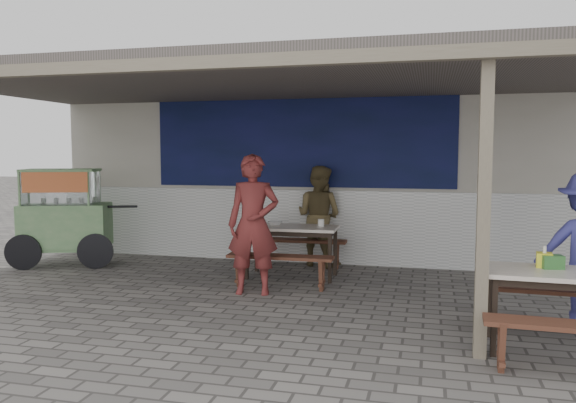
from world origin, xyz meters
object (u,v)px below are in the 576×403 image
(patron_street_side, at_px, (253,224))
(donation_box, at_px, (552,262))
(vendor_cart, at_px, (64,213))
(condiment_jar, at_px, (321,223))
(bench_left_street, at_px, (280,264))
(table_left, at_px, (292,232))
(bench_right_wall, at_px, (549,299))
(condiment_bowl, at_px, (275,223))
(bench_left_wall, at_px, (301,246))
(bench_right_street, at_px, (573,338))
(tissue_box, at_px, (544,260))
(patron_wall_side, at_px, (319,216))
(table_right, at_px, (561,280))

(patron_street_side, height_order, donation_box, patron_street_side)
(donation_box, bearing_deg, vendor_cart, 161.55)
(vendor_cart, height_order, donation_box, vendor_cart)
(donation_box, relative_size, condiment_jar, 1.82)
(bench_left_street, bearing_deg, table_left, 90.00)
(bench_right_wall, distance_m, donation_box, 0.70)
(condiment_bowl, bearing_deg, patron_street_side, -88.76)
(bench_left_street, bearing_deg, donation_box, -29.18)
(bench_right_wall, height_order, donation_box, donation_box)
(bench_left_wall, xyz_separation_m, bench_right_street, (3.10, -3.73, -0.00))
(donation_box, bearing_deg, patron_street_side, 159.12)
(bench_left_wall, relative_size, tissue_box, 10.50)
(table_left, xyz_separation_m, condiment_jar, (0.41, 0.11, 0.13))
(patron_wall_side, relative_size, condiment_jar, 15.62)
(donation_box, bearing_deg, bench_right_wall, 80.77)
(bench_right_street, distance_m, vendor_cart, 7.49)
(table_right, bearing_deg, donation_box, 120.31)
(patron_wall_side, xyz_separation_m, donation_box, (2.83, -3.24, 0.01))
(vendor_cart, xyz_separation_m, patron_wall_side, (3.98, 0.97, -0.04))
(patron_wall_side, relative_size, tissue_box, 11.76)
(bench_right_street, distance_m, donation_box, 0.87)
(tissue_box, xyz_separation_m, condiment_bowl, (-3.25, 2.34, -0.04))
(table_right, bearing_deg, patron_street_side, 160.00)
(patron_street_side, relative_size, condiment_jar, 17.49)
(bench_left_street, height_order, tissue_box, tissue_box)
(table_left, height_order, bench_right_street, table_left)
(bench_left_street, height_order, vendor_cart, vendor_cart)
(bench_left_street, relative_size, condiment_jar, 13.95)
(patron_street_side, distance_m, condiment_bowl, 1.13)
(table_right, distance_m, patron_street_side, 3.62)
(table_right, relative_size, bench_right_wall, 0.94)
(bench_left_street, relative_size, bench_right_street, 1.04)
(patron_wall_side, distance_m, condiment_bowl, 0.99)
(vendor_cart, xyz_separation_m, condiment_jar, (4.18, 0.14, -0.04))
(table_left, xyz_separation_m, patron_street_side, (-0.25, -1.04, 0.23))
(donation_box, bearing_deg, table_right, -61.87)
(bench_left_street, height_order, condiment_bowl, condiment_bowl)
(table_left, relative_size, bench_left_street, 0.94)
(bench_right_street, bearing_deg, condiment_jar, 132.60)
(table_left, xyz_separation_m, bench_right_wall, (3.13, -1.80, -0.33))
(vendor_cart, xyz_separation_m, tissue_box, (6.75, -2.23, -0.03))
(tissue_box, bearing_deg, table_right, -52.38)
(bench_right_wall, height_order, vendor_cart, vendor_cart)
(vendor_cart, distance_m, condiment_jar, 4.18)
(vendor_cart, xyz_separation_m, donation_box, (6.81, -2.27, -0.03))
(table_right, xyz_separation_m, condiment_jar, (-2.69, 2.52, 0.13))
(patron_street_side, bearing_deg, bench_left_wall, 72.81)
(patron_street_side, bearing_deg, condiment_bowl, 81.44)
(table_left, bearing_deg, tissue_box, -38.56)
(bench_left_wall, relative_size, condiment_bowl, 6.54)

